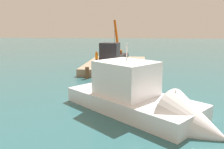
% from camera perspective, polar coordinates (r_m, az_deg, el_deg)
% --- Properties ---
extents(ground, '(200.00, 200.00, 0.00)m').
position_cam_1_polar(ground, '(26.10, 0.07, -0.34)').
color(ground, '#2D6066').
extents(dock, '(12.54, 7.89, 0.85)m').
position_cam_1_polar(dock, '(31.18, 1.16, 2.41)').
color(dock, gray).
rests_on(dock, ground).
extents(crane_truck, '(8.17, 3.51, 5.77)m').
position_cam_1_polar(crane_truck, '(30.22, 0.23, 5.48)').
color(crane_truck, black).
rests_on(crane_truck, dock).
extents(dock_worker, '(0.34, 0.34, 1.80)m').
position_cam_1_polar(dock_worker, '(28.14, -3.89, 4.16)').
color(dock_worker, '#343434').
rests_on(dock_worker, dock).
extents(salvaged_car, '(4.08, 2.12, 3.09)m').
position_cam_1_polar(salvaged_car, '(23.13, 0.78, -0.15)').
color(salvaged_car, black).
rests_on(salvaged_car, ground).
extents(moored_yacht, '(9.86, 10.79, 6.24)m').
position_cam_1_polar(moored_yacht, '(14.41, 9.47, -8.46)').
color(moored_yacht, white).
rests_on(moored_yacht, ground).
extents(piling_near, '(0.43, 0.43, 1.27)m').
position_cam_1_polar(piling_near, '(24.82, -6.24, 0.46)').
color(piling_near, brown).
rests_on(piling_near, ground).
extents(piling_mid, '(0.32, 0.32, 1.88)m').
position_cam_1_polar(piling_mid, '(24.29, 0.13, 1.02)').
color(piling_mid, brown).
rests_on(piling_mid, ground).
extents(piling_far, '(0.37, 0.37, 1.56)m').
position_cam_1_polar(piling_far, '(23.96, 6.19, 0.42)').
color(piling_far, brown).
rests_on(piling_far, ground).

